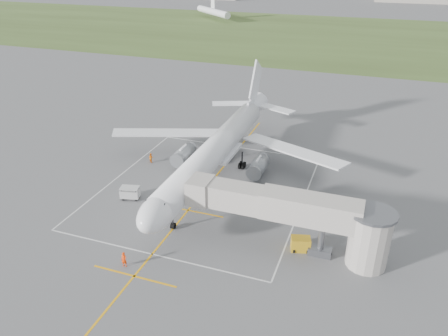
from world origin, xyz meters
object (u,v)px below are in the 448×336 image
(jet_bridge, at_px, (303,216))
(ramp_worker_wing, at_px, (151,158))
(airliner, at_px, (216,149))
(gpu_unit, at_px, (301,244))
(baggage_cart, at_px, (130,193))
(ramp_worker_nose, at_px, (124,260))

(jet_bridge, relative_size, ramp_worker_wing, 14.77)
(airliner, relative_size, gpu_unit, 18.69)
(gpu_unit, bearing_deg, baggage_cart, 156.20)
(ramp_worker_wing, bearing_deg, airliner, -156.81)
(baggage_cart, distance_m, ramp_worker_nose, 14.74)
(jet_bridge, height_order, ramp_worker_wing, jet_bridge)
(airliner, bearing_deg, gpu_unit, -41.95)
(gpu_unit, bearing_deg, jet_bridge, -121.57)
(jet_bridge, distance_m, baggage_cart, 25.09)
(gpu_unit, height_order, ramp_worker_nose, ramp_worker_nose)
(airliner, height_order, jet_bridge, airliner)
(airliner, relative_size, ramp_worker_nose, 25.89)
(ramp_worker_wing, bearing_deg, gpu_unit, 178.34)
(jet_bridge, relative_size, gpu_unit, 9.35)
(airliner, relative_size, ramp_worker_wing, 29.50)
(airliner, xyz_separation_m, ramp_worker_wing, (-11.74, 0.74, -3.60))
(airliner, height_order, ramp_worker_wing, airliner)
(gpu_unit, bearing_deg, ramp_worker_nose, -167.34)
(airliner, xyz_separation_m, gpu_unit, (15.75, -14.15, -3.58))
(baggage_cart, bearing_deg, ramp_worker_wing, 90.63)
(ramp_worker_nose, bearing_deg, jet_bridge, 24.07)
(jet_bridge, distance_m, ramp_worker_wing, 31.54)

